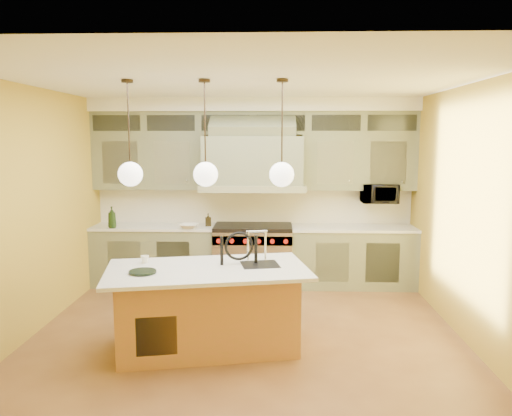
{
  "coord_description": "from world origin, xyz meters",
  "views": [
    {
      "loc": [
        0.32,
        -5.47,
        2.3
      ],
      "look_at": [
        0.1,
        0.7,
        1.43
      ],
      "focal_mm": 35.0,
      "sensor_mm": 36.0,
      "label": 1
    }
  ],
  "objects_px": {
    "range": "(253,255)",
    "kitchen_island": "(208,307)",
    "counter_stool": "(242,284)",
    "microwave": "(379,193)"
  },
  "relations": [
    {
      "from": "range",
      "to": "kitchen_island",
      "type": "relative_size",
      "value": 0.52
    },
    {
      "from": "counter_stool",
      "to": "kitchen_island",
      "type": "bearing_deg",
      "value": 163.82
    },
    {
      "from": "kitchen_island",
      "to": "counter_stool",
      "type": "bearing_deg",
      "value": -13.76
    },
    {
      "from": "range",
      "to": "counter_stool",
      "type": "bearing_deg",
      "value": -90.59
    },
    {
      "from": "range",
      "to": "microwave",
      "type": "relative_size",
      "value": 2.21
    },
    {
      "from": "kitchen_island",
      "to": "counter_stool",
      "type": "distance_m",
      "value": 0.45
    },
    {
      "from": "range",
      "to": "kitchen_island",
      "type": "distance_m",
      "value": 2.43
    },
    {
      "from": "counter_stool",
      "to": "range",
      "type": "bearing_deg",
      "value": 75.6
    },
    {
      "from": "microwave",
      "to": "range",
      "type": "bearing_deg",
      "value": -176.88
    },
    {
      "from": "kitchen_island",
      "to": "microwave",
      "type": "height_order",
      "value": "microwave"
    }
  ]
}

